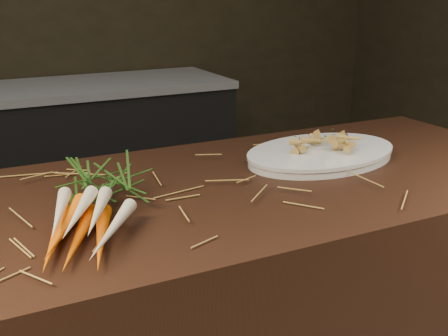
{
  "coord_description": "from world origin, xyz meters",
  "views": [
    {
      "loc": [
        -0.2,
        -0.78,
        1.34
      ],
      "look_at": [
        0.31,
        0.25,
        0.96
      ],
      "focal_mm": 45.0,
      "sensor_mm": 36.0,
      "label": 1
    }
  ],
  "objects": [
    {
      "name": "serving_platter",
      "position": [
        0.65,
        0.36,
        0.91
      ],
      "size": [
        0.46,
        0.33,
        0.02
      ],
      "primitive_type": null,
      "rotation": [
        0.0,
        0.0,
        0.13
      ],
      "color": "white",
      "rests_on": "main_counter"
    },
    {
      "name": "straw_bedding",
      "position": [
        0.0,
        0.3,
        0.91
      ],
      "size": [
        1.4,
        0.6,
        0.02
      ],
      "primitive_type": null,
      "color": "brown",
      "rests_on": "main_counter"
    },
    {
      "name": "roasted_veg_heap",
      "position": [
        0.65,
        0.36,
        0.95
      ],
      "size": [
        0.23,
        0.18,
        0.05
      ],
      "primitive_type": null,
      "rotation": [
        0.0,
        0.0,
        0.13
      ],
      "color": "gold",
      "rests_on": "serving_platter"
    },
    {
      "name": "back_counter",
      "position": [
        0.3,
        2.18,
        0.42
      ],
      "size": [
        1.82,
        0.62,
        0.84
      ],
      "color": "black",
      "rests_on": "ground"
    },
    {
      "name": "root_veg_bunch",
      "position": [
        0.02,
        0.25,
        0.94
      ],
      "size": [
        0.28,
        0.46,
        0.08
      ],
      "rotation": [
        0.0,
        0.0,
        -0.4
      ],
      "color": "#F24300",
      "rests_on": "main_counter"
    },
    {
      "name": "serving_fork",
      "position": [
        0.8,
        0.36,
        0.92
      ],
      "size": [
        0.09,
        0.15,
        0.0
      ],
      "primitive_type": "cube",
      "rotation": [
        0.0,
        0.0,
        -0.47
      ],
      "color": "silver",
      "rests_on": "serving_platter"
    }
  ]
}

